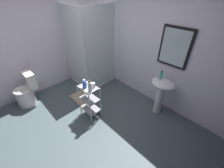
# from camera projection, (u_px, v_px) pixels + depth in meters

# --- Properties ---
(ground_plane) EXTENTS (4.20, 4.20, 0.02)m
(ground_plane) POSITION_uv_depth(u_px,v_px,m) (80.00, 131.00, 2.72)
(ground_plane) COLOR #465659
(wall_back) EXTENTS (4.20, 0.14, 2.50)m
(wall_back) POSITION_uv_depth(u_px,v_px,m) (145.00, 45.00, 3.04)
(wall_back) COLOR silver
(wall_back) RESTS_ON ground_plane
(wall_left) EXTENTS (0.10, 4.20, 2.50)m
(wall_left) POSITION_uv_depth(u_px,v_px,m) (25.00, 44.00, 3.08)
(wall_left) COLOR silver
(wall_left) RESTS_ON ground_plane
(shower_stall) EXTENTS (0.92, 0.92, 2.00)m
(shower_stall) POSITION_uv_depth(u_px,v_px,m) (91.00, 67.00, 3.84)
(shower_stall) COLOR white
(shower_stall) RESTS_ON ground_plane
(pedestal_sink) EXTENTS (0.46, 0.37, 0.81)m
(pedestal_sink) POSITION_uv_depth(u_px,v_px,m) (161.00, 90.00, 2.81)
(pedestal_sink) COLOR white
(pedestal_sink) RESTS_ON ground_plane
(sink_faucet) EXTENTS (0.03, 0.03, 0.10)m
(sink_faucet) POSITION_uv_depth(u_px,v_px,m) (167.00, 76.00, 2.71)
(sink_faucet) COLOR silver
(sink_faucet) RESTS_ON pedestal_sink
(toilet) EXTENTS (0.37, 0.49, 0.76)m
(toilet) POSITION_uv_depth(u_px,v_px,m) (27.00, 93.00, 3.18)
(toilet) COLOR white
(toilet) RESTS_ON ground_plane
(storage_cart) EXTENTS (0.38, 0.28, 0.74)m
(storage_cart) POSITION_uv_depth(u_px,v_px,m) (90.00, 99.00, 2.80)
(storage_cart) COLOR silver
(storage_cart) RESTS_ON ground_plane
(hand_soap_bottle) EXTENTS (0.06, 0.06, 0.17)m
(hand_soap_bottle) POSITION_uv_depth(u_px,v_px,m) (161.00, 75.00, 2.71)
(hand_soap_bottle) COLOR #2DBC99
(hand_soap_bottle) RESTS_ON pedestal_sink
(shampoo_bottle_blue) EXTENTS (0.07, 0.07, 0.17)m
(shampoo_bottle_blue) POSITION_uv_depth(u_px,v_px,m) (85.00, 84.00, 2.58)
(shampoo_bottle_blue) COLOR blue
(shampoo_bottle_blue) RESTS_ON storage_cart
(lotion_bottle_white) EXTENTS (0.06, 0.06, 0.24)m
(lotion_bottle_white) POSITION_uv_depth(u_px,v_px,m) (90.00, 87.00, 2.47)
(lotion_bottle_white) COLOR white
(lotion_bottle_white) RESTS_ON storage_cart
(rinse_cup) EXTENTS (0.07, 0.07, 0.10)m
(rinse_cup) POSITION_uv_depth(u_px,v_px,m) (93.00, 85.00, 2.59)
(rinse_cup) COLOR silver
(rinse_cup) RESTS_ON storage_cart
(bath_mat) EXTENTS (0.60, 0.40, 0.02)m
(bath_mat) POSITION_uv_depth(u_px,v_px,m) (83.00, 98.00, 3.48)
(bath_mat) COLOR tan
(bath_mat) RESTS_ON ground_plane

